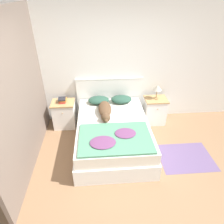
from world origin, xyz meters
TOP-DOWN VIEW (x-y plane):
  - ground_plane at (0.00, 0.00)m, footprint 16.00×16.00m
  - wall_back at (0.00, 2.13)m, footprint 9.00×0.06m
  - wall_side_left at (-1.59, 1.05)m, footprint 0.06×3.10m
  - bed at (-0.11, 1.06)m, footprint 1.41×1.96m
  - headboard at (-0.11, 2.06)m, footprint 1.49×0.06m
  - nightstand_left at (-1.14, 1.79)m, footprint 0.50×0.41m
  - nightstand_right at (0.93, 1.79)m, footprint 0.50×0.41m
  - pillow_left at (-0.36, 1.82)m, footprint 0.46×0.34m
  - pillow_right at (0.14, 1.82)m, footprint 0.46×0.34m
  - quilt at (-0.12, 0.54)m, footprint 1.23×0.85m
  - dog at (-0.24, 1.36)m, footprint 0.27×0.83m
  - book_stack at (-1.15, 1.82)m, footprint 0.18×0.20m
  - table_lamp at (0.93, 1.81)m, footprint 0.19×0.19m
  - rug at (1.24, 0.57)m, footprint 0.99×0.77m

SIDE VIEW (x-z plane):
  - ground_plane at x=0.00m, z-range 0.00..0.00m
  - rug at x=1.24m, z-range 0.00..0.00m
  - bed at x=-0.11m, z-range -0.01..0.55m
  - nightstand_left at x=-1.14m, z-range 0.00..0.62m
  - nightstand_right at x=0.93m, z-range 0.00..0.62m
  - headboard at x=-0.11m, z-range 0.02..1.07m
  - quilt at x=-0.12m, z-range 0.55..0.62m
  - pillow_left at x=-0.36m, z-range 0.56..0.70m
  - pillow_right at x=0.14m, z-range 0.56..0.70m
  - dog at x=-0.24m, z-range 0.55..0.74m
  - book_stack at x=-1.15m, z-range 0.62..0.71m
  - table_lamp at x=0.93m, z-range 0.71..1.03m
  - wall_back at x=0.00m, z-range 0.00..2.55m
  - wall_side_left at x=-1.59m, z-range 0.00..2.55m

